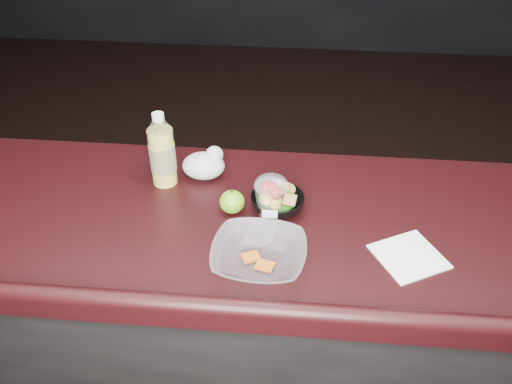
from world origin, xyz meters
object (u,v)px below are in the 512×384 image
at_px(fruit_cup, 271,197).
at_px(takeout_bowl, 259,256).
at_px(lemonade_bottle, 162,154).
at_px(green_apple, 232,202).
at_px(snack_bowl, 277,201).

relative_size(fruit_cup, takeout_bowl, 0.53).
distance_m(fruit_cup, takeout_bowl, 0.20).
bearing_deg(lemonade_bottle, green_apple, -29.22).
distance_m(green_apple, snack_bowl, 0.13).
bearing_deg(green_apple, lemonade_bottle, 150.78).
relative_size(lemonade_bottle, fruit_cup, 1.74).
bearing_deg(lemonade_bottle, fruit_cup, -22.67).
xyz_separation_m(lemonade_bottle, snack_bowl, (0.35, -0.11, -0.07)).
relative_size(lemonade_bottle, green_apple, 3.15).
xyz_separation_m(snack_bowl, takeout_bowl, (-0.03, -0.23, 0.00)).
distance_m(green_apple, takeout_bowl, 0.23).
height_order(snack_bowl, takeout_bowl, snack_bowl).
height_order(fruit_cup, takeout_bowl, fruit_cup).
bearing_deg(green_apple, takeout_bowl, -65.82).
height_order(green_apple, takeout_bowl, green_apple).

